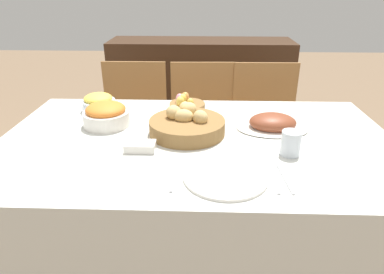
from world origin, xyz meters
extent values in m
cube|color=silver|center=(0.00, 0.00, 0.39)|extent=(1.62, 0.97, 0.78)
cylinder|color=olive|center=(-0.16, 0.53, 0.22)|extent=(0.03, 0.03, 0.44)
cylinder|color=olive|center=(0.23, 0.54, 0.22)|extent=(0.03, 0.03, 0.44)
cylinder|color=olive|center=(-0.17, 0.92, 0.22)|extent=(0.03, 0.03, 0.44)
cylinder|color=olive|center=(0.21, 0.93, 0.22)|extent=(0.03, 0.03, 0.44)
cube|color=olive|center=(0.03, 0.73, 0.45)|extent=(0.43, 0.43, 0.02)
cube|color=olive|center=(0.02, 0.93, 0.67)|extent=(0.42, 0.03, 0.43)
cylinder|color=olive|center=(0.24, 0.53, 0.22)|extent=(0.03, 0.03, 0.44)
cylinder|color=olive|center=(0.63, 0.54, 0.22)|extent=(0.03, 0.03, 0.44)
cylinder|color=olive|center=(0.24, 0.92, 0.22)|extent=(0.03, 0.03, 0.44)
cylinder|color=olive|center=(0.62, 0.92, 0.22)|extent=(0.03, 0.03, 0.44)
cube|color=olive|center=(0.43, 0.73, 0.45)|extent=(0.42, 0.42, 0.02)
cube|color=olive|center=(0.43, 0.93, 0.67)|extent=(0.42, 0.02, 0.43)
cylinder|color=olive|center=(-0.63, 0.53, 0.22)|extent=(0.03, 0.03, 0.44)
cylinder|color=olive|center=(-0.24, 0.53, 0.22)|extent=(0.03, 0.03, 0.44)
cylinder|color=olive|center=(-0.63, 0.92, 0.22)|extent=(0.03, 0.03, 0.44)
cylinder|color=olive|center=(-0.24, 0.92, 0.22)|extent=(0.03, 0.03, 0.44)
cube|color=olive|center=(-0.43, 0.73, 0.45)|extent=(0.42, 0.42, 0.02)
cube|color=olive|center=(-0.43, 0.93, 0.67)|extent=(0.42, 0.02, 0.43)
cube|color=#3D2616|center=(0.00, 1.70, 0.45)|extent=(1.55, 0.44, 0.91)
cylinder|color=olive|center=(-0.04, 0.05, 0.81)|extent=(0.32, 0.32, 0.06)
ellipsoid|color=tan|center=(-0.10, 0.07, 0.87)|extent=(0.09, 0.09, 0.06)
ellipsoid|color=tan|center=(-0.05, 0.13, 0.86)|extent=(0.06, 0.07, 0.06)
ellipsoid|color=tan|center=(0.01, 0.03, 0.86)|extent=(0.09, 0.09, 0.06)
ellipsoid|color=tan|center=(-0.04, 0.12, 0.86)|extent=(0.07, 0.07, 0.06)
ellipsoid|color=tan|center=(-0.06, 0.05, 0.86)|extent=(0.09, 0.07, 0.06)
cylinder|color=olive|center=(-0.05, 0.34, 0.80)|extent=(0.18, 0.18, 0.03)
ellipsoid|color=#F29E4C|center=(-0.07, 0.39, 0.83)|extent=(0.04, 0.04, 0.05)
ellipsoid|color=pink|center=(-0.09, 0.35, 0.83)|extent=(0.04, 0.04, 0.05)
ellipsoid|color=#F4D151|center=(-0.04, 0.30, 0.83)|extent=(0.03, 0.03, 0.04)
ellipsoid|color=#F4D151|center=(-0.08, 0.35, 0.83)|extent=(0.04, 0.04, 0.05)
ellipsoid|color=#F4D151|center=(-0.09, 0.31, 0.83)|extent=(0.04, 0.04, 0.05)
ellipsoid|color=silver|center=(0.33, 0.11, 0.78)|extent=(0.31, 0.22, 0.01)
ellipsoid|color=brown|center=(0.33, 0.11, 0.81)|extent=(0.20, 0.15, 0.08)
cylinder|color=silver|center=(-0.49, 0.31, 0.81)|extent=(0.16, 0.16, 0.06)
ellipsoid|color=#F4DB4C|center=(-0.49, 0.31, 0.84)|extent=(0.14, 0.14, 0.05)
cylinder|color=silver|center=(-0.40, 0.13, 0.81)|extent=(0.20, 0.20, 0.06)
ellipsoid|color=orange|center=(-0.40, 0.13, 0.85)|extent=(0.17, 0.17, 0.06)
cylinder|color=silver|center=(0.10, -0.30, 0.78)|extent=(0.28, 0.28, 0.01)
cube|color=#B7B7BC|center=(-0.06, -0.30, 0.78)|extent=(0.02, 0.18, 0.00)
cube|color=#B7B7BC|center=(0.27, -0.30, 0.78)|extent=(0.02, 0.18, 0.00)
cube|color=#B7B7BC|center=(0.30, -0.30, 0.78)|extent=(0.02, 0.18, 0.00)
cylinder|color=silver|center=(0.35, -0.13, 0.83)|extent=(0.07, 0.07, 0.09)
cube|color=silver|center=(-0.21, -0.11, 0.80)|extent=(0.12, 0.07, 0.03)
camera|label=1|loc=(0.03, -1.27, 1.37)|focal=32.00mm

